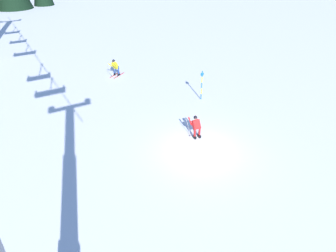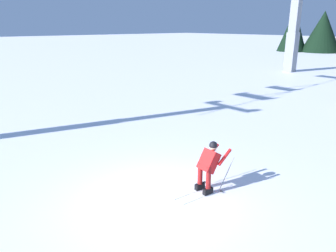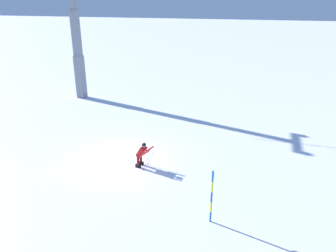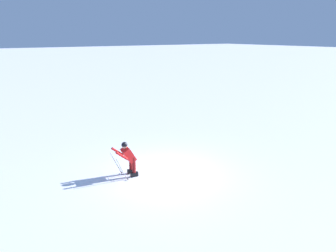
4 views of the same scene
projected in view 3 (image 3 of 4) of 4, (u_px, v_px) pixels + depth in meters
The scene contains 4 objects.
ground_plane at pixel (123, 158), 17.41m from camera, with size 260.00×260.00×0.00m, color white.
skier_carving_main at pixel (142, 153), 16.24m from camera, with size 1.81×0.74×1.47m.
lift_tower_near at pixel (77, 41), 26.44m from camera, with size 0.67×3.04×11.32m.
trail_marker_pole at pixel (212, 195), 12.01m from camera, with size 0.07×0.28×2.21m.
Camera 3 is at (6.85, -14.18, 7.99)m, focal length 34.53 mm.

